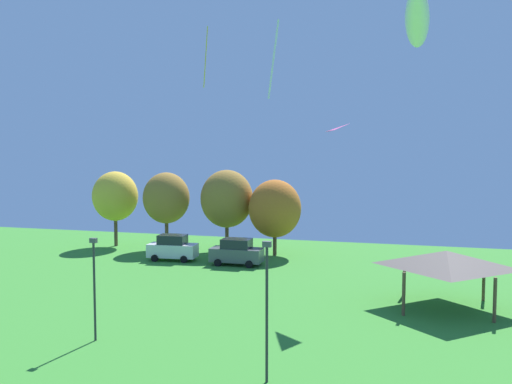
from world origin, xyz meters
TOP-DOWN VIEW (x-y plane):
  - kite_flying_0 at (0.54, 37.01)m, footprint 2.05×2.48m
  - kite_flying_2 at (4.46, 25.98)m, footprint 1.12×4.76m
  - kite_flying_7 at (-6.80, 31.57)m, footprint 3.81×2.87m
  - parked_car_leftmost at (-16.10, 45.66)m, footprint 4.51×2.34m
  - parked_car_second_from_left at (-9.92, 45.27)m, footprint 4.49×2.14m
  - park_pavilion at (6.59, 36.46)m, footprint 6.47×6.15m
  - light_post_0 at (-11.13, 25.28)m, footprint 0.36×0.20m
  - light_post_2 at (-1.35, 22.76)m, footprint 0.36×0.20m
  - treeline_tree_0 at (-25.03, 51.15)m, footprint 4.67×4.67m
  - treeline_tree_1 at (-19.06, 50.75)m, footprint 4.65×4.65m
  - treeline_tree_2 at (-12.85, 51.27)m, footprint 5.14×5.14m
  - treeline_tree_3 at (-7.81, 50.49)m, footprint 4.95×4.95m

SIDE VIEW (x-z plane):
  - parked_car_second_from_left at x=-9.92m, z-range -0.01..2.27m
  - parked_car_leftmost at x=-16.10m, z-range -0.01..2.31m
  - light_post_0 at x=-11.13m, z-range 0.39..5.71m
  - park_pavilion at x=6.59m, z-range 1.28..4.88m
  - light_post_2 at x=-1.35m, z-range 0.40..6.39m
  - treeline_tree_3 at x=-7.81m, z-range 0.86..8.03m
  - treeline_tree_1 at x=-19.06m, z-range 1.30..9.03m
  - treeline_tree_0 at x=-25.03m, z-range 1.30..9.07m
  - treeline_tree_2 at x=-12.85m, z-range 1.18..9.20m
  - kite_flying_0 at x=0.54m, z-range 10.57..11.12m
  - kite_flying_2 at x=4.46m, z-range 14.19..16.48m
  - kite_flying_7 at x=-6.80m, z-range 15.67..21.25m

